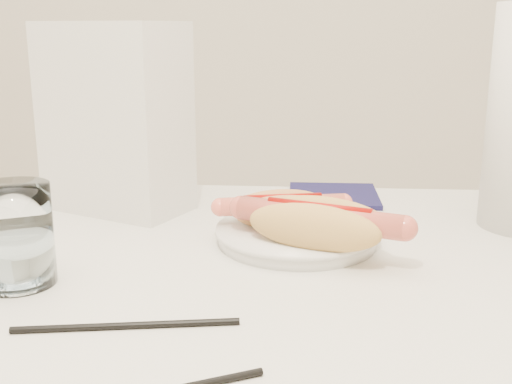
# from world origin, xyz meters

# --- Properties ---
(table) EXTENTS (1.20, 0.80, 0.75)m
(table) POSITION_xyz_m (0.00, 0.00, 0.69)
(table) COLOR silver
(table) RESTS_ON ground
(plate) EXTENTS (0.25, 0.25, 0.02)m
(plate) POSITION_xyz_m (0.09, 0.12, 0.76)
(plate) COLOR white
(plate) RESTS_ON table
(hotdog_left) EXTENTS (0.16, 0.09, 0.04)m
(hotdog_left) POSITION_xyz_m (0.07, 0.14, 0.79)
(hotdog_left) COLOR tan
(hotdog_left) RESTS_ON plate
(hotdog_right) EXTENTS (0.20, 0.13, 0.05)m
(hotdog_right) POSITION_xyz_m (0.12, 0.06, 0.79)
(hotdog_right) COLOR tan
(hotdog_right) RESTS_ON plate
(water_glass) EXTENTS (0.08, 0.08, 0.11)m
(water_glass) POSITION_xyz_m (-0.20, -0.03, 0.80)
(water_glass) COLOR white
(water_glass) RESTS_ON table
(chopstick_near) EXTENTS (0.20, 0.04, 0.01)m
(chopstick_near) POSITION_xyz_m (-0.06, -0.13, 0.75)
(chopstick_near) COLOR black
(chopstick_near) RESTS_ON table
(napkin_box) EXTENTS (0.23, 0.19, 0.27)m
(napkin_box) POSITION_xyz_m (-0.17, 0.25, 0.88)
(napkin_box) COLOR silver
(napkin_box) RESTS_ON table
(navy_napkin) EXTENTS (0.14, 0.14, 0.01)m
(navy_napkin) POSITION_xyz_m (0.15, 0.33, 0.75)
(navy_napkin) COLOR #14133C
(navy_napkin) RESTS_ON table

